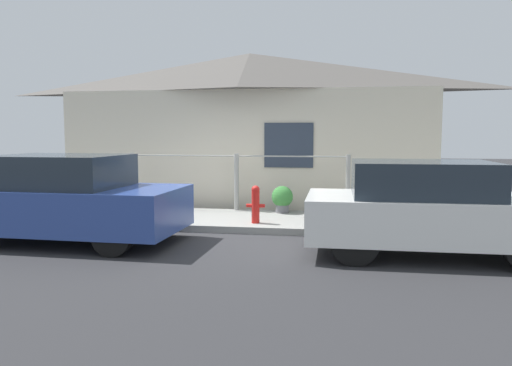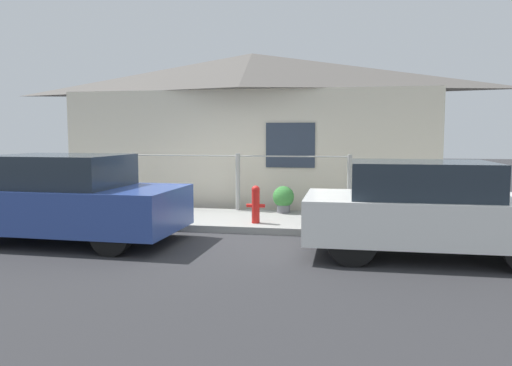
# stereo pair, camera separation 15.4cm
# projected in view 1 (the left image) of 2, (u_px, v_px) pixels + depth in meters

# --- Properties ---
(ground_plane) EXTENTS (60.00, 60.00, 0.00)m
(ground_plane) POSITION_uv_depth(u_px,v_px,m) (214.00, 233.00, 9.04)
(ground_plane) COLOR #2D2D30
(sidewalk) EXTENTS (24.00, 2.12, 0.13)m
(sidewalk) POSITION_uv_depth(u_px,v_px,m) (227.00, 220.00, 10.07)
(sidewalk) COLOR gray
(sidewalk) RESTS_ON ground_plane
(house) EXTENTS (9.11, 2.23, 3.76)m
(house) POSITION_uv_depth(u_px,v_px,m) (249.00, 83.00, 12.14)
(house) COLOR beige
(house) RESTS_ON ground_plane
(fence) EXTENTS (4.90, 0.10, 1.24)m
(fence) POSITION_uv_depth(u_px,v_px,m) (236.00, 179.00, 10.89)
(fence) COLOR #999993
(fence) RESTS_ON sidewalk
(car_left) EXTENTS (3.75, 1.88, 1.45)m
(car_left) POSITION_uv_depth(u_px,v_px,m) (67.00, 199.00, 8.25)
(car_left) COLOR #2D4793
(car_left) RESTS_ON ground_plane
(car_right) EXTENTS (3.61, 1.71, 1.40)m
(car_right) POSITION_uv_depth(u_px,v_px,m) (428.00, 209.00, 7.30)
(car_right) COLOR white
(car_right) RESTS_ON ground_plane
(fire_hydrant) EXTENTS (0.35, 0.16, 0.71)m
(fire_hydrant) POSITION_uv_depth(u_px,v_px,m) (256.00, 203.00, 9.32)
(fire_hydrant) COLOR red
(fire_hydrant) RESTS_ON sidewalk
(potted_plant_near_hydrant) EXTENTS (0.45, 0.45, 0.57)m
(potted_plant_near_hydrant) POSITION_uv_depth(u_px,v_px,m) (282.00, 198.00, 10.57)
(potted_plant_near_hydrant) COLOR slate
(potted_plant_near_hydrant) RESTS_ON sidewalk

